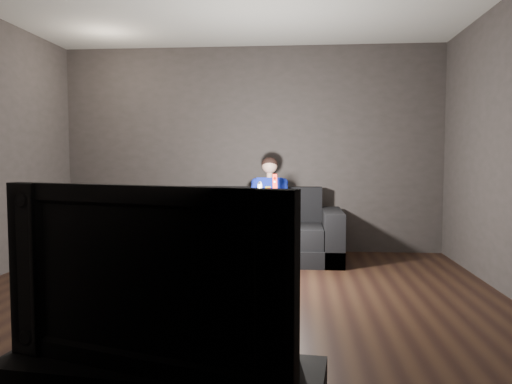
{
  "coord_description": "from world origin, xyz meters",
  "views": [
    {
      "loc": [
        0.63,
        -4.11,
        1.24
      ],
      "look_at": [
        0.15,
        1.55,
        0.85
      ],
      "focal_mm": 35.0,
      "sensor_mm": 36.0,
      "label": 1
    }
  ],
  "objects": [
    {
      "name": "sofa",
      "position": [
        0.03,
        1.89,
        0.28
      ],
      "size": [
        2.25,
        0.97,
        0.87
      ],
      "color": "black",
      "rests_on": "floor"
    },
    {
      "name": "floor",
      "position": [
        0.0,
        0.0,
        0.0
      ],
      "size": [
        5.0,
        5.0,
        0.0
      ],
      "primitive_type": "plane",
      "color": "black",
      "rests_on": "ground"
    },
    {
      "name": "wii_remote_black",
      "position": [
        -0.99,
        1.8,
        0.63
      ],
      "size": [
        0.04,
        0.15,
        0.03
      ],
      "color": "black",
      "rests_on": "sofa"
    },
    {
      "name": "coffee_table",
      "position": [
        -0.19,
        0.79,
        0.34
      ],
      "size": [
        1.16,
        0.73,
        0.39
      ],
      "color": "black",
      "rests_on": "floor"
    },
    {
      "name": "back_wall",
      "position": [
        0.0,
        2.5,
        1.35
      ],
      "size": [
        5.0,
        0.04,
        2.7
      ],
      "primitive_type": "cube",
      "color": "#34302E",
      "rests_on": "ground"
    },
    {
      "name": "nunchuk_white",
      "position": [
        0.2,
        1.39,
        0.91
      ],
      "size": [
        0.07,
        0.1,
        0.15
      ],
      "color": "white",
      "rests_on": "child"
    },
    {
      "name": "wii_remote_red",
      "position": [
        0.37,
        1.38,
        0.96
      ],
      "size": [
        0.06,
        0.08,
        0.21
      ],
      "color": "red",
      "rests_on": "child"
    },
    {
      "name": "tv",
      "position": [
        0.1,
        -2.27,
        0.8
      ],
      "size": [
        1.19,
        0.51,
        0.69
      ],
      "primitive_type": "imported",
      "rotation": [
        0.0,
        0.0,
        -0.31
      ],
      "color": "black",
      "rests_on": "media_console"
    },
    {
      "name": "wii_console",
      "position": [
        0.6,
        -2.27,
        0.55
      ],
      "size": [
        0.09,
        0.16,
        0.2
      ],
      "primitive_type": "cube",
      "rotation": [
        0.0,
        0.0,
        -0.27
      ],
      "color": "white",
      "rests_on": "media_console"
    },
    {
      "name": "child",
      "position": [
        0.28,
        1.83,
        0.74
      ],
      "size": [
        0.47,
        0.58,
        1.15
      ],
      "color": "black",
      "rests_on": "sofa"
    },
    {
      "name": "front_wall",
      "position": [
        0.0,
        -2.5,
        1.35
      ],
      "size": [
        5.0,
        0.04,
        2.7
      ],
      "primitive_type": "cube",
      "color": "#34302E",
      "rests_on": "ground"
    }
  ]
}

